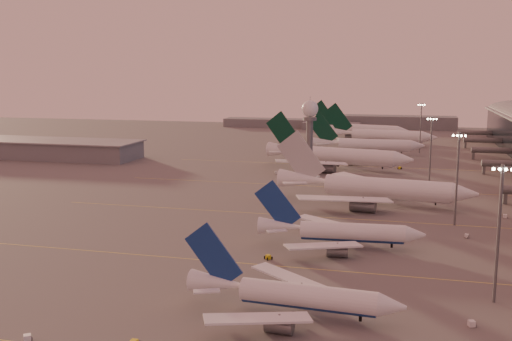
# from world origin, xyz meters

# --- Properties ---
(ground) EXTENTS (700.00, 700.00, 0.00)m
(ground) POSITION_xyz_m (0.00, 0.00, 0.00)
(ground) COLOR #615E5E
(ground) RESTS_ON ground
(taxiway_markings) EXTENTS (180.00, 185.25, 0.02)m
(taxiway_markings) POSITION_xyz_m (30.00, 56.00, 0.01)
(taxiway_markings) COLOR #E8D652
(taxiway_markings) RESTS_ON ground
(hangar) EXTENTS (82.00, 27.00, 8.50)m
(hangar) POSITION_xyz_m (-120.00, 140.00, 4.32)
(hangar) COLOR slate
(hangar) RESTS_ON ground
(radar_tower) EXTENTS (6.40, 6.40, 31.10)m
(radar_tower) POSITION_xyz_m (5.00, 120.00, 20.95)
(radar_tower) COLOR slate
(radar_tower) RESTS_ON ground
(mast_a) EXTENTS (3.60, 0.56, 25.00)m
(mast_a) POSITION_xyz_m (58.00, 0.00, 13.74)
(mast_a) COLOR slate
(mast_a) RESTS_ON ground
(mast_b) EXTENTS (3.60, 0.56, 25.00)m
(mast_b) POSITION_xyz_m (55.00, 55.00, 13.74)
(mast_b) COLOR slate
(mast_b) RESTS_ON ground
(mast_c) EXTENTS (3.60, 0.56, 25.00)m
(mast_c) POSITION_xyz_m (50.00, 110.00, 13.74)
(mast_c) COLOR slate
(mast_c) RESTS_ON ground
(mast_d) EXTENTS (3.60, 0.56, 25.00)m
(mast_d) POSITION_xyz_m (48.00, 200.00, 13.74)
(mast_d) COLOR slate
(mast_d) RESTS_ON ground
(distant_horizon) EXTENTS (165.00, 37.50, 9.00)m
(distant_horizon) POSITION_xyz_m (2.62, 325.14, 3.89)
(distant_horizon) COLOR slate
(distant_horizon) RESTS_ON ground
(narrowbody_near) EXTENTS (38.38, 30.57, 14.99)m
(narrowbody_near) POSITION_xyz_m (24.17, -14.79, 3.04)
(narrowbody_near) COLOR white
(narrowbody_near) RESTS_ON ground
(narrowbody_mid) EXTENTS (39.84, 31.73, 15.56)m
(narrowbody_mid) POSITION_xyz_m (27.49, 26.94, 3.15)
(narrowbody_mid) COLOR white
(narrowbody_mid) RESTS_ON ground
(widebody_white) EXTENTS (62.43, 49.69, 22.04)m
(widebody_white) POSITION_xyz_m (32.46, 75.90, 3.82)
(widebody_white) COLOR white
(widebody_white) RESTS_ON ground
(greentail_a) EXTENTS (64.19, 51.32, 23.60)m
(greentail_a) POSITION_xyz_m (13.76, 140.85, 4.17)
(greentail_a) COLOR white
(greentail_a) RESTS_ON ground
(greentail_b) EXTENTS (56.78, 45.68, 20.63)m
(greentail_b) POSITION_xyz_m (22.61, 186.30, 3.64)
(greentail_b) COLOR white
(greentail_b) RESTS_ON ground
(greentail_c) EXTENTS (62.93, 50.45, 22.97)m
(greentail_c) POSITION_xyz_m (26.92, 227.12, 4.06)
(greentail_c) COLOR white
(greentail_c) RESTS_ON ground
(greentail_d) EXTENTS (61.74, 49.27, 22.84)m
(greentail_d) POSITION_xyz_m (13.47, 258.71, 4.03)
(greentail_d) COLOR white
(greentail_d) RESTS_ON ground
(gsv_truck_a) EXTENTS (6.04, 5.16, 2.39)m
(gsv_truck_a) POSITION_xyz_m (-12.75, -34.34, 1.22)
(gsv_truck_a) COLOR white
(gsv_truck_a) RESTS_ON ground
(gsv_catering_a) EXTENTS (5.34, 3.59, 4.03)m
(gsv_catering_a) POSITION_xyz_m (53.30, -12.03, 2.01)
(gsv_catering_a) COLOR white
(gsv_catering_a) RESTS_ON ground
(gsv_tug_mid) EXTENTS (3.66, 3.68, 0.93)m
(gsv_tug_mid) POSITION_xyz_m (13.29, 13.90, 0.48)
(gsv_tug_mid) COLOR yellow
(gsv_tug_mid) RESTS_ON ground
(gsv_truck_b) EXTENTS (5.11, 2.78, 1.95)m
(gsv_truck_b) POSITION_xyz_m (57.41, 42.63, 1.00)
(gsv_truck_b) COLOR white
(gsv_truck_b) RESTS_ON ground
(gsv_truck_c) EXTENTS (5.84, 3.22, 2.23)m
(gsv_truck_c) POSITION_xyz_m (1.78, 62.50, 1.14)
(gsv_truck_c) COLOR yellow
(gsv_truck_c) RESTS_ON ground
(gsv_catering_b) EXTENTS (5.28, 2.87, 4.15)m
(gsv_catering_b) POSITION_xyz_m (69.51, 66.40, 2.08)
(gsv_catering_b) COLOR white
(gsv_catering_b) RESTS_ON ground
(gsv_tug_far) EXTENTS (3.56, 3.83, 0.94)m
(gsv_tug_far) POSITION_xyz_m (18.12, 102.65, 0.49)
(gsv_tug_far) COLOR white
(gsv_tug_far) RESTS_ON ground
(gsv_truck_d) EXTENTS (3.49, 5.97, 2.27)m
(gsv_truck_d) POSITION_xyz_m (-8.71, 122.24, 1.16)
(gsv_truck_d) COLOR white
(gsv_truck_d) RESTS_ON ground
(gsv_tug_hangar) EXTENTS (3.79, 2.78, 0.98)m
(gsv_tug_hangar) POSITION_xyz_m (39.26, 146.35, 0.50)
(gsv_tug_hangar) COLOR yellow
(gsv_tug_hangar) RESTS_ON ground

